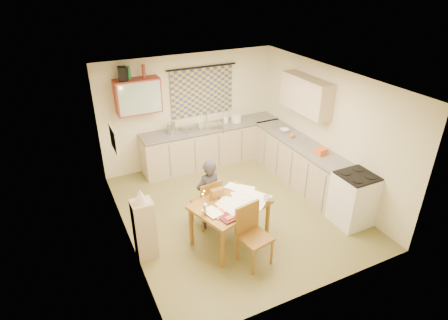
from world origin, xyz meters
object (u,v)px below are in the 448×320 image
counter_back (214,145)px  person (209,195)px  stove (353,199)px  dining_table (230,222)px  shelf_stand (145,229)px  chair_far (207,210)px  counter_right (303,165)px

counter_back → person: bearing=-116.3°
stove → counter_back: bearing=111.8°
stove → dining_table: stove is taller
dining_table → shelf_stand: 1.38m
chair_far → counter_back: bearing=-126.1°
person → counter_right: bearing=-178.3°
stove → shelf_stand: shelf_stand is taller
chair_far → person: (0.02, -0.07, 0.37)m
counter_right → person: 2.39m
dining_table → shelf_stand: bearing=151.4°
stove → person: bearing=156.9°
shelf_stand → dining_table: bearing=-10.8°
stove → shelf_stand: (-3.54, 0.73, 0.03)m
chair_far → shelf_stand: bearing=7.2°
counter_right → shelf_stand: shelf_stand is taller
dining_table → chair_far: (-0.16, 0.59, -0.09)m
stove → person: (-2.34, 1.00, 0.17)m
counter_right → shelf_stand: bearing=-168.5°
counter_right → dining_table: counter_right is taller
stove → chair_far: 2.59m
counter_right → counter_back: bearing=126.4°
counter_back → counter_right: bearing=-53.6°
counter_back → chair_far: size_ratio=3.58×
shelf_stand → person: bearing=12.5°
chair_far → person: 0.37m
counter_right → chair_far: chair_far is taller
counter_back → counter_right: (1.26, -1.71, -0.00)m
dining_table → shelf_stand: shelf_stand is taller
dining_table → shelf_stand: (-1.35, 0.26, 0.13)m
counter_back → chair_far: bearing=-117.5°
counter_right → chair_far: (-2.35, -0.39, -0.17)m
dining_table → chair_far: chair_far is taller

